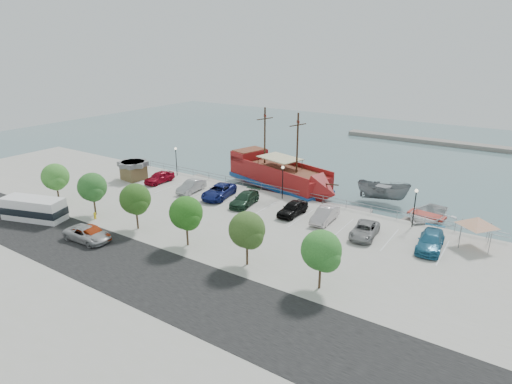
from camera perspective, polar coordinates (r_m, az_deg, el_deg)
The scene contains 35 objects.
ground at distance 49.30m, azimuth -0.31°, elevation -4.14°, with size 160.00×160.00×0.00m, color slate.
land_slab at distance 35.73m, azimuth -20.04°, elevation -14.49°, with size 100.00×58.00×1.20m, color #A7A698.
street at distance 38.01m, azimuth -14.09°, elevation -10.60°, with size 100.00×8.00×0.04m, color black.
sidewalk at distance 41.71m, azimuth -8.04°, elevation -7.36°, with size 100.00×4.00×0.05m, color #A3A093.
seawall_railing at distance 54.96m, azimuth 4.21°, elevation 0.02°, with size 50.00×0.06×1.00m.
far_shore at distance 95.78m, azimuth 23.79°, elevation 6.04°, with size 40.00×3.00×0.80m, color gray.
pirate_ship at distance 59.08m, azimuth 3.92°, elevation 1.84°, with size 18.89×9.78×11.69m.
patrol_boat at distance 57.45m, azimuth 16.57°, elevation -0.14°, with size 2.52×6.71×2.60m, color slate.
speedboat at distance 52.43m, azimuth 21.75°, elevation -3.21°, with size 5.32×7.44×1.54m, color silver.
dock_west at distance 64.39m, azimuth -6.55°, elevation 1.57°, with size 6.19×1.77×0.35m, color gray.
dock_mid at distance 53.87m, azimuth 11.23°, elevation -2.21°, with size 7.47×2.13×0.43m, color gray.
dock_east at distance 51.28m, azimuth 21.98°, elevation -4.46°, with size 6.36×1.82×0.36m, color gray.
shed at distance 63.83m, azimuth -16.02°, elevation 2.86°, with size 3.57×3.57×2.63m.
canopy_tent at distance 45.70m, azimuth 27.53°, elevation -2.99°, with size 4.54×4.54×3.42m.
street_van at distance 45.62m, azimuth -21.55°, elevation -5.23°, with size 2.35×5.10×1.42m, color #B2B2B2.
street_sedan at distance 45.61m, azimuth -21.08°, elevation -5.22°, with size 1.42×4.08×1.35m, color maroon.
shuttle_bus at distance 53.27m, azimuth -27.51°, elevation -2.05°, with size 7.50×4.52×2.49m.
fire_hydrant at distance 50.84m, azimuth -20.68°, elevation -2.94°, with size 0.29×0.29×0.82m.
lamp_post_left at distance 63.68m, azimuth -10.62°, elevation 4.69°, with size 0.36×0.36×4.28m.
lamp_post_mid at distance 53.14m, azimuth 3.58°, elevation 2.09°, with size 0.36×0.36×4.28m.
lamp_post_right at distance 47.68m, azimuth 20.46°, elevation -1.15°, with size 0.36×0.36×4.28m.
tree_a at distance 56.60m, azimuth -25.16°, elevation 1.72°, with size 3.30×3.20×5.00m.
tree_b at distance 50.93m, azimuth -20.96°, elevation 0.48°, with size 3.30×3.20×5.00m.
tree_c at distance 45.63m, azimuth -15.74°, elevation -1.06°, with size 3.30×3.20×5.00m.
tree_d at distance 40.85m, azimuth -9.22°, elevation -2.96°, with size 3.30×3.20×5.00m.
tree_e at distance 36.78m, azimuth -1.10°, elevation -5.27°, with size 3.30×3.20×5.00m.
tree_f at distance 33.69m, azimuth 8.86°, elevation -7.93°, with size 3.30×3.20×5.00m.
parked_car_a at distance 61.49m, azimuth -12.76°, elevation 1.95°, with size 1.89×4.69×1.60m, color maroon.
parked_car_b at distance 56.81m, azimuth -8.61°, elevation 0.75°, with size 1.63×4.67×1.54m, color #A1A1A1.
parked_car_c at distance 54.33m, azimuth -4.98°, elevation 0.09°, with size 2.70×5.85×1.62m, color navy.
parked_car_d at distance 51.67m, azimuth -1.52°, elevation -0.94°, with size 2.11×5.18×1.50m, color #1A3523.
parked_car_e at distance 48.81m, azimuth 4.90°, elevation -2.19°, with size 1.87×4.65×1.58m, color black.
parked_car_f at distance 47.43m, azimuth 9.17°, elevation -3.02°, with size 1.68×4.82×1.59m, color #C0B3B5.
parked_car_g at distance 44.70m, azimuth 14.26°, elevation -4.97°, with size 2.27×4.93×1.37m, color gray.
parked_car_h at distance 44.06m, azimuth 22.24°, elevation -6.09°, with size 2.20×5.40×1.57m, color #24688B.
Camera 1 is at (25.20, -37.61, 18.52)m, focal length 30.00 mm.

